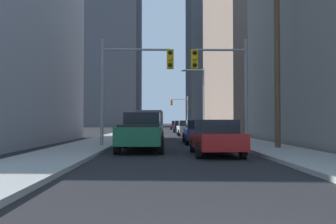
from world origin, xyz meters
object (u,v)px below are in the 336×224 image
sedan_maroon (176,125)px  traffic_signal_near_left (133,74)px  sedan_red (216,137)px  sedan_blue (199,132)px  sedan_silver (187,128)px  traffic_signal_far_right (180,107)px  pickup_truck_green (142,132)px  cargo_van_grey (150,123)px  traffic_signal_near_right (222,75)px  sedan_navy (181,126)px

sedan_maroon → traffic_signal_near_left: 39.89m
sedan_red → sedan_blue: size_ratio=1.01×
sedan_silver → traffic_signal_far_right: 27.86m
pickup_truck_green → cargo_van_grey: bearing=89.7°
sedan_maroon → traffic_signal_far_right: 4.77m
sedan_blue → traffic_signal_near_left: (-3.97, -3.47, 3.28)m
pickup_truck_green → traffic_signal_far_right: bearing=84.5°
traffic_signal_near_right → sedan_navy: bearing=92.0°
traffic_signal_near_left → cargo_van_grey: bearing=85.9°
sedan_silver → sedan_navy: same height
sedan_red → sedan_blue: same height
sedan_blue → sedan_maroon: same height
sedan_silver → traffic_signal_near_right: 15.65m
sedan_blue → traffic_signal_near_right: size_ratio=0.71×
sedan_blue → sedan_silver: same height
traffic_signal_near_right → sedan_silver: bearing=93.1°
sedan_navy → traffic_signal_near_right: 25.68m
sedan_maroon → traffic_signal_near_left: bearing=-95.8°
pickup_truck_green → cargo_van_grey: (0.05, 10.23, 0.35)m
sedan_red → sedan_silver: (0.22, 19.42, 0.00)m
sedan_navy → traffic_signal_near_right: bearing=-88.0°
sedan_red → traffic_signal_near_left: traffic_signal_near_left is taller
pickup_truck_green → sedan_red: bearing=-36.5°
sedan_red → traffic_signal_far_right: 47.20m
sedan_silver → cargo_van_grey: bearing=-117.2°
sedan_blue → sedan_maroon: (0.05, 36.08, 0.00)m
cargo_van_grey → traffic_signal_far_right: (4.28, 34.41, 2.73)m
traffic_signal_near_right → traffic_signal_far_right: (-0.02, 42.94, 0.00)m
cargo_van_grey → sedan_silver: cargo_van_grey is taller
pickup_truck_green → sedan_red: size_ratio=1.28×
traffic_signal_near_right → cargo_van_grey: bearing=116.8°
traffic_signal_near_left → sedan_maroon: bearing=84.2°
sedan_maroon → traffic_signal_near_left: size_ratio=0.70×
sedan_navy → traffic_signal_far_right: size_ratio=0.70×
cargo_van_grey → sedan_maroon: 31.21m
sedan_red → sedan_blue: bearing=89.2°
cargo_van_grey → traffic_signal_far_right: size_ratio=0.88×
sedan_blue → traffic_signal_far_right: bearing=88.7°
sedan_blue → sedan_navy: 22.00m
sedan_red → traffic_signal_near_right: 5.36m
traffic_signal_near_left → traffic_signal_near_right: (4.91, -0.00, -0.04)m
traffic_signal_near_right → sedan_maroon: bearing=91.3°
sedan_red → traffic_signal_near_right: size_ratio=0.71×
sedan_red → traffic_signal_near_left: (-3.86, 4.14, 3.28)m
traffic_signal_near_left → traffic_signal_near_right: same height
sedan_navy → traffic_signal_near_left: size_ratio=0.70×
sedan_silver → sedan_maroon: size_ratio=1.00×
sedan_maroon → traffic_signal_near_right: size_ratio=0.70×
sedan_navy → sedan_silver: bearing=-89.7°
sedan_red → sedan_blue: (0.11, 7.61, 0.00)m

